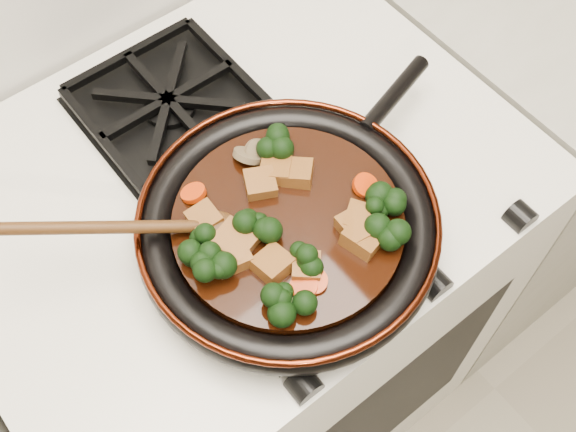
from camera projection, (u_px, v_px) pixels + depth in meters
stove at (246, 312)px, 1.33m from camera, size 0.76×0.60×0.90m
burner_grate_front at (296, 245)px, 0.88m from camera, size 0.23×0.23×0.03m
burner_grate_back at (169, 104)px, 0.99m from camera, size 0.23×0.23×0.03m
skillet at (289, 226)px, 0.86m from camera, size 0.48×0.36×0.05m
braising_sauce at (288, 225)px, 0.85m from camera, size 0.27×0.27×0.02m
tofu_cube_0 at (234, 243)px, 0.82m from camera, size 0.05×0.06×0.03m
tofu_cube_1 at (205, 219)px, 0.84m from camera, size 0.04×0.04×0.02m
tofu_cube_2 at (365, 236)px, 0.82m from camera, size 0.06×0.05×0.03m
tofu_cube_3 at (273, 265)px, 0.81m from camera, size 0.04×0.04×0.03m
tofu_cube_4 at (297, 173)px, 0.87m from camera, size 0.05×0.05×0.03m
tofu_cube_5 at (358, 228)px, 0.83m from camera, size 0.04×0.05×0.03m
tofu_cube_6 at (362, 221)px, 0.83m from camera, size 0.06×0.05×0.03m
tofu_cube_7 at (276, 171)px, 0.87m from camera, size 0.05×0.05×0.03m
tofu_cube_8 at (306, 267)px, 0.80m from camera, size 0.05×0.05×0.02m
tofu_cube_9 at (260, 184)px, 0.86m from camera, size 0.05×0.05×0.02m
tofu_cube_10 at (231, 256)px, 0.81m from camera, size 0.05×0.05×0.02m
broccoli_floret_0 at (302, 264)px, 0.80m from camera, size 0.06×0.07×0.07m
broccoli_floret_1 at (277, 151)px, 0.88m from camera, size 0.09×0.08×0.07m
broccoli_floret_2 at (212, 268)px, 0.80m from camera, size 0.07×0.08×0.07m
broccoli_floret_3 at (288, 302)px, 0.78m from camera, size 0.09×0.09×0.06m
broccoli_floret_4 at (195, 243)px, 0.82m from camera, size 0.06×0.06×0.05m
broccoli_floret_5 at (386, 236)px, 0.82m from camera, size 0.09×0.08×0.06m
broccoli_floret_6 at (380, 203)px, 0.84m from camera, size 0.09×0.08×0.06m
broccoli_floret_7 at (255, 230)px, 0.83m from camera, size 0.07×0.07×0.07m
carrot_coin_0 at (304, 286)px, 0.79m from camera, size 0.03×0.03×0.01m
carrot_coin_1 at (314, 281)px, 0.80m from camera, size 0.03×0.03×0.02m
carrot_coin_2 at (365, 186)px, 0.86m from camera, size 0.03×0.03×0.02m
carrot_coin_3 at (193, 193)px, 0.86m from camera, size 0.03×0.03×0.02m
mushroom_slice_0 at (248, 156)px, 0.88m from camera, size 0.05×0.05×0.03m
mushroom_slice_1 at (217, 266)px, 0.81m from camera, size 0.04×0.04×0.02m
mushroom_slice_2 at (215, 263)px, 0.81m from camera, size 0.03×0.03×0.02m
mushroom_slice_3 at (258, 152)px, 0.89m from camera, size 0.03×0.03×0.03m
wooden_spoon at (152, 227)px, 0.81m from camera, size 0.15×0.10×0.24m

